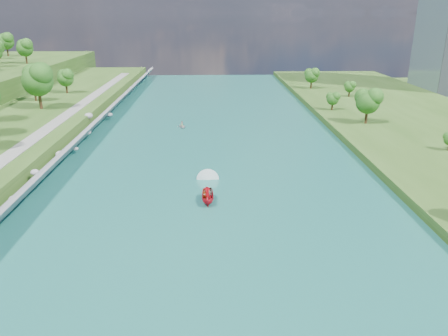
{
  "coord_description": "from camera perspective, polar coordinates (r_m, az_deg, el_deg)",
  "views": [
    {
      "loc": [
        0.36,
        -51.24,
        25.36
      ],
      "look_at": [
        2.27,
        13.0,
        2.5
      ],
      "focal_mm": 35.0,
      "sensor_mm": 36.0,
      "label": 1
    }
  ],
  "objects": [
    {
      "name": "motorboat",
      "position": [
        62.86,
        -2.16,
        -3.37
      ],
      "size": [
        3.6,
        19.05,
        2.14
      ],
      "rotation": [
        0.0,
        0.0,
        3.17
      ],
      "color": "red",
      "rests_on": "river_water"
    },
    {
      "name": "riprap_bank",
      "position": [
        79.07,
        -20.99,
        0.92
      ],
      "size": [
        4.46,
        236.0,
        4.44
      ],
      "color": "slate",
      "rests_on": "ground"
    },
    {
      "name": "ground",
      "position": [
        57.18,
        -1.9,
        -6.76
      ],
      "size": [
        260.0,
        260.0,
        0.0
      ],
      "primitive_type": "plane",
      "color": "#2D5119",
      "rests_on": "ground"
    },
    {
      "name": "river_water",
      "position": [
        75.61,
        -1.88,
        0.01
      ],
      "size": [
        55.0,
        240.0,
        0.1
      ],
      "primitive_type": "cube",
      "color": "#196153",
      "rests_on": "ground"
    },
    {
      "name": "trees_east",
      "position": [
        81.88,
        26.63,
        3.73
      ],
      "size": [
        18.25,
        140.25,
        10.59
      ],
      "color": "#165417",
      "rests_on": "berm_east"
    },
    {
      "name": "raft",
      "position": [
        102.96,
        -5.5,
        5.49
      ],
      "size": [
        2.79,
        3.35,
        1.49
      ],
      "rotation": [
        0.0,
        0.0,
        0.28
      ],
      "color": "#919498",
      "rests_on": "river_water"
    },
    {
      "name": "riverside_path",
      "position": [
        81.43,
        -25.44,
        2.1
      ],
      "size": [
        3.0,
        200.0,
        0.1
      ],
      "primitive_type": "cube",
      "color": "gray",
      "rests_on": "berm_west"
    }
  ]
}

